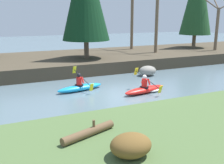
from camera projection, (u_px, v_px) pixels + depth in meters
name	position (u px, v px, depth m)	size (l,w,h in m)	color
ground_plane	(119.00, 95.00, 13.67)	(90.00, 90.00, 0.00)	slate
riverbank_near	(207.00, 139.00, 8.09)	(44.00, 6.01, 0.66)	#4C6638
riverbank_far	(72.00, 61.00, 21.34)	(44.00, 8.36, 0.88)	#473D2D
bare_tree_mid_upstream	(132.00, 16.00, 24.99)	(3.69, 3.64, 6.70)	brown
bare_tree_mid_downstream	(157.00, 15.00, 22.62)	(3.77, 3.72, 6.85)	brown
bare_tree_downstream	(217.00, 24.00, 24.37)	(2.88, 2.85, 5.17)	brown
shrub_clump_second	(131.00, 145.00, 6.43)	(1.06, 0.89, 0.58)	brown
kayaker_lead	(147.00, 89.00, 14.16)	(2.79, 2.06, 1.20)	red
kayaker_middle	(80.00, 87.00, 14.50)	(2.79, 2.06, 1.20)	#1993D6
boulder_midstream	(148.00, 71.00, 18.14)	(1.22, 0.96, 0.69)	gray
driftwood_log	(89.00, 132.00, 7.53)	(1.78, 0.83, 0.44)	brown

